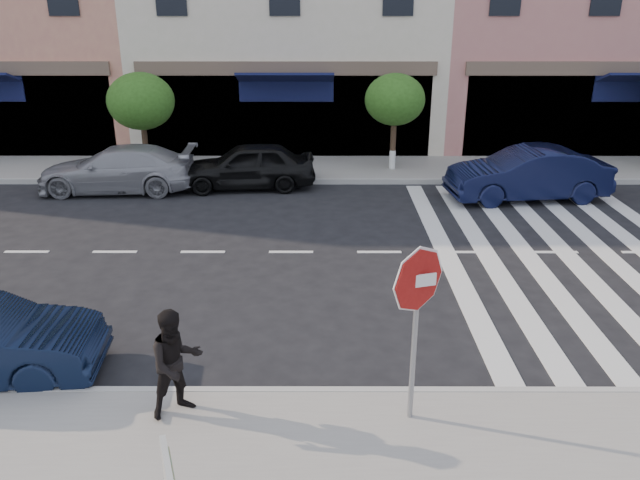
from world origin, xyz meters
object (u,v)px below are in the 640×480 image
Objects in this scene: stop_sign at (417,297)px; car_far_right at (528,174)px; walker at (176,363)px; car_far_left at (117,169)px; car_far_mid at (247,166)px.

stop_sign is 0.55× the size of car_far_right.
stop_sign is at bearing -31.22° from car_far_right.
car_far_right is at bearing 17.97° from walker.
walker is 11.52m from car_far_left.
car_far_left is 11.84m from car_far_right.
walker reaches higher than car_far_right.
stop_sign is 0.61× the size of car_far_mid.
car_far_right is at bearing 48.91° from stop_sign.
car_far_left is at bearing 106.92° from stop_sign.
walker is at bearing 19.34° from car_far_left.
car_far_left is 3.81m from car_far_mid.
walker is (-3.10, 0.13, -1.04)m from stop_sign.
car_far_mid is (-0.29, 11.10, -0.23)m from walker.
car_far_right is at bearing 77.08° from car_far_mid.
stop_sign is 0.54× the size of car_far_left.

